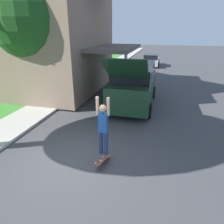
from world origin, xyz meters
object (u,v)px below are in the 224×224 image
suv_parked (134,84)px  car_down_street (151,60)px  lawn_tree_far (34,20)px  skateboard (103,160)px  skateboarder (103,126)px

suv_parked → car_down_street: (-0.09, 14.06, -0.55)m
suv_parked → car_down_street: bearing=90.3°
lawn_tree_far → skateboard: bearing=-44.7°
lawn_tree_far → car_down_street: lawn_tree_far is taller
suv_parked → skateboarder: size_ratio=3.18×
car_down_street → skateboarder: bearing=-90.1°
car_down_street → skateboarder: size_ratio=2.19×
suv_parked → skateboard: 5.71m
skateboarder → lawn_tree_far: bearing=136.1°
suv_parked → car_down_street: suv_parked is taller
lawn_tree_far → skateboarder: lawn_tree_far is taller
lawn_tree_far → car_down_street: bearing=70.3°
car_down_street → lawn_tree_far: bearing=-109.7°
suv_parked → car_down_street: 14.07m
lawn_tree_far → skateboarder: 7.86m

